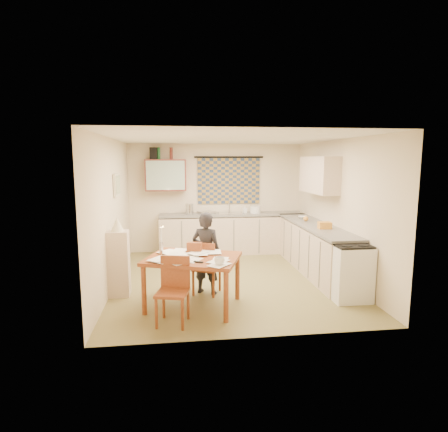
{
  "coord_description": "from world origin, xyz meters",
  "views": [
    {
      "loc": [
        -0.91,
        -6.44,
        2.14
      ],
      "look_at": [
        -0.07,
        0.2,
        1.13
      ],
      "focal_mm": 30.0,
      "sensor_mm": 36.0,
      "label": 1
    }
  ],
  "objects": [
    {
      "name": "floor",
      "position": [
        0.0,
        0.0,
        -0.01
      ],
      "size": [
        4.0,
        4.5,
        0.02
      ],
      "primitive_type": "cube",
      "color": "olive",
      "rests_on": "ground"
    },
    {
      "name": "eyeglasses",
      "position": [
        -0.64,
        -1.49,
        0.76
      ],
      "size": [
        0.14,
        0.1,
        0.02
      ],
      "primitive_type": "cube",
      "rotation": [
        0.0,
        0.0,
        -0.49
      ],
      "color": "black",
      "rests_on": "dining_table"
    },
    {
      "name": "fruit_orange",
      "position": [
        1.65,
        0.7,
        0.97
      ],
      "size": [
        0.1,
        0.1,
        0.1
      ],
      "primitive_type": "sphere",
      "color": "orange",
      "rests_on": "counter_right"
    },
    {
      "name": "wall_back",
      "position": [
        0.0,
        2.26,
        1.25
      ],
      "size": [
        4.0,
        0.02,
        2.5
      ],
      "primitive_type": "cube",
      "color": "beige",
      "rests_on": "floor"
    },
    {
      "name": "wall_cabinet_glass",
      "position": [
        -1.15,
        1.91,
        1.8
      ],
      "size": [
        0.84,
        0.02,
        0.64
      ],
      "primitive_type": "cube",
      "color": "#99B2A5",
      "rests_on": "wall_back"
    },
    {
      "name": "wall_right",
      "position": [
        2.01,
        0.0,
        1.25
      ],
      "size": [
        0.02,
        4.5,
        2.5
      ],
      "primitive_type": "cube",
      "color": "beige",
      "rests_on": "floor"
    },
    {
      "name": "book",
      "position": [
        -1.09,
        -1.16,
        0.76
      ],
      "size": [
        0.31,
        0.33,
        0.02
      ],
      "primitive_type": "imported",
      "rotation": [
        0.0,
        0.0,
        -0.29
      ],
      "color": "orange",
      "rests_on": "dining_table"
    },
    {
      "name": "counter_back",
      "position": [
        0.33,
        1.95,
        0.45
      ],
      "size": [
        3.3,
        0.62,
        0.92
      ],
      "color": "#C6AB93",
      "rests_on": "floor"
    },
    {
      "name": "framed_print",
      "position": [
        -1.97,
        0.4,
        1.7
      ],
      "size": [
        0.04,
        0.5,
        0.4
      ],
      "primitive_type": "cube",
      "color": "beige",
      "rests_on": "wall_left"
    },
    {
      "name": "orange_box",
      "position": [
        -1.07,
        -1.33,
        0.77
      ],
      "size": [
        0.13,
        0.1,
        0.04
      ],
      "primitive_type": "cube",
      "rotation": [
        0.0,
        0.0,
        -0.13
      ],
      "color": "orange",
      "rests_on": "dining_table"
    },
    {
      "name": "mug",
      "position": [
        -0.37,
        -1.64,
        0.8
      ],
      "size": [
        0.25,
        0.25,
        0.11
      ],
      "primitive_type": "imported",
      "rotation": [
        0.0,
        0.0,
        -0.5
      ],
      "color": "white",
      "rests_on": "dining_table"
    },
    {
      "name": "person",
      "position": [
        -0.46,
        -0.64,
        0.66
      ],
      "size": [
        0.74,
        0.71,
        1.33
      ],
      "primitive_type": "imported",
      "rotation": [
        0.0,
        0.0,
        2.67
      ],
      "color": "black",
      "rests_on": "floor"
    },
    {
      "name": "wall_front",
      "position": [
        0.0,
        -2.26,
        1.25
      ],
      "size": [
        4.0,
        0.02,
        2.5
      ],
      "primitive_type": "cube",
      "color": "beige",
      "rests_on": "floor"
    },
    {
      "name": "curtain_rod",
      "position": [
        0.3,
        2.2,
        2.2
      ],
      "size": [
        1.6,
        0.04,
        0.04
      ],
      "primitive_type": "cylinder",
      "rotation": [
        0.0,
        1.57,
        0.0
      ],
      "color": "black",
      "rests_on": "wall_back"
    },
    {
      "name": "counter_right",
      "position": [
        1.7,
        0.3,
        0.45
      ],
      "size": [
        0.62,
        2.95,
        0.92
      ],
      "color": "#C6AB93",
      "rests_on": "floor"
    },
    {
      "name": "candle_holder",
      "position": [
        -1.16,
        -0.97,
        0.84
      ],
      "size": [
        0.08,
        0.08,
        0.18
      ],
      "primitive_type": "cylinder",
      "rotation": [
        0.0,
        0.0,
        -0.56
      ],
      "color": "silver",
      "rests_on": "dining_table"
    },
    {
      "name": "bottle_brown",
      "position": [
        -1.02,
        2.08,
        2.28
      ],
      "size": [
        0.08,
        0.08,
        0.26
      ],
      "primitive_type": "cylinder",
      "rotation": [
        0.0,
        0.0,
        -0.08
      ],
      "color": "#59201B",
      "rests_on": "wall_cabinet"
    },
    {
      "name": "dining_table",
      "position": [
        -0.7,
        -1.17,
        0.38
      ],
      "size": [
        1.53,
        1.34,
        0.75
      ],
      "rotation": [
        0.0,
        0.0,
        -0.34
      ],
      "color": "brown",
      "rests_on": "floor"
    },
    {
      "name": "wall_cabinet",
      "position": [
        -1.15,
        2.08,
        1.8
      ],
      "size": [
        0.9,
        0.34,
        0.7
      ],
      "primitive_type": "cube",
      "color": "#59201B",
      "rests_on": "wall_back"
    },
    {
      "name": "speaker",
      "position": [
        -1.4,
        2.08,
        2.28
      ],
      "size": [
        0.18,
        0.22,
        0.26
      ],
      "primitive_type": "cube",
      "rotation": [
        0.0,
        0.0,
        -0.11
      ],
      "color": "black",
      "rests_on": "wall_cabinet"
    },
    {
      "name": "upper_cabinet_right",
      "position": [
        1.83,
        0.55,
        1.85
      ],
      "size": [
        0.34,
        1.3,
        0.7
      ],
      "primitive_type": "cube",
      "color": "#C6AB93",
      "rests_on": "wall_right"
    },
    {
      "name": "ceiling",
      "position": [
        0.0,
        0.0,
        2.51
      ],
      "size": [
        4.0,
        4.5,
        0.02
      ],
      "primitive_type": "cube",
      "color": "white",
      "rests_on": "floor"
    },
    {
      "name": "bowl",
      "position": [
        1.7,
        1.04,
        0.94
      ],
      "size": [
        0.29,
        0.29,
        0.05
      ],
      "primitive_type": "imported",
      "rotation": [
        0.0,
        0.0,
        -0.27
      ],
      "color": "white",
      "rests_on": "counter_right"
    },
    {
      "name": "bottle_green",
      "position": [
        -1.29,
        2.08,
        2.28
      ],
      "size": [
        0.09,
        0.09,
        0.26
      ],
      "primitive_type": "cylinder",
      "rotation": [
        0.0,
        0.0,
        0.32
      ],
      "color": "#195926",
      "rests_on": "wall_cabinet"
    },
    {
      "name": "shelf_stand",
      "position": [
        -1.84,
        -0.57,
        0.52
      ],
      "size": [
        0.32,
        0.3,
        1.04
      ],
      "primitive_type": "cube",
      "color": "#C6AB93",
      "rests_on": "floor"
    },
    {
      "name": "soap_bottle",
      "position": [
        0.64,
        2.0,
        1.0
      ],
      "size": [
        0.12,
        0.12,
        0.17
      ],
      "primitive_type": "imported",
      "rotation": [
        0.0,
        0.0,
        0.31
      ],
      "color": "white",
      "rests_on": "counter_back"
    },
    {
      "name": "dish_rack",
      "position": [
        -0.25,
        1.95,
        0.95
      ],
      "size": [
        0.44,
        0.41,
        0.06
      ],
      "primitive_type": "cube",
      "rotation": [
        0.0,
        0.0,
        0.38
      ],
      "color": "silver",
      "rests_on": "counter_back"
    },
    {
      "name": "stove",
      "position": [
        1.7,
        -1.17,
        0.44
      ],
      "size": [
        0.56,
        0.56,
        0.87
      ],
      "color": "white",
      "rests_on": "floor"
    },
    {
      "name": "candle_flame",
      "position": [
        -1.13,
        -0.95,
        1.16
      ],
      "size": [
        0.02,
        0.02,
        0.02
      ],
      "primitive_type": "sphere",
      "color": "#FFCC66",
      "rests_on": "dining_table"
    },
    {
      "name": "sink",
      "position": [
        0.31,
        1.95,
        0.88
      ],
      "size": [
        0.58,
        0.49,
        0.1
      ],
      "primitive_type": "cube",
      "rotation": [
        0.0,
        0.0,
        -0.08
      ],
      "color": "silver",
      "rests_on": "counter_back"
    },
    {
      "name": "chair_far",
      "position": [
        -0.47,
        -0.66,
        0.27
      ],
      "size": [
        0.52,
        0.52,
        0.87
      ],
      "rotation": [
        0.0,
        0.0,
        2.73
      ],
      "color": "brown",
      "rests_on": "floor"
    },
    {
      "name": "orange_bag",
      "position": [
        1.7,
        -0.14,
        0.98
      ],
      "size": [
        0.23,
        0.17,
        0.12
      ],
      "primitive_type": "cube",
      "rotation": [
        0.0,
        0.0,
        -0.06
      ],
      "color": "orange",
      "rests_on": "counter_right"
    },
    {
      "name": "wall_left",
      "position": [
        -2.01,
        0.0,
        1.25
      ],
      "size": [
        0.02,
        4.5,
        2.5
      ],
      "primitive_type": "cube",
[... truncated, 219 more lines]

